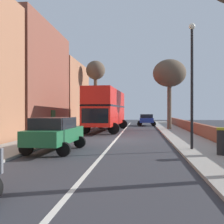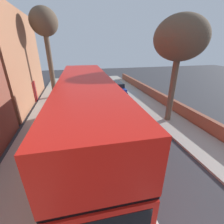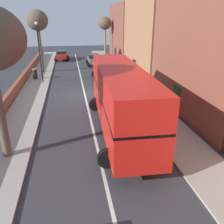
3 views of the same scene
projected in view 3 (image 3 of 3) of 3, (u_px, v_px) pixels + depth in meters
ground_plane at (85, 94)px, 22.28m from camera, size 84.00×84.00×0.00m
road_centre_line at (85, 94)px, 22.28m from camera, size 0.16×54.00×0.01m
sidewalk_left at (134, 91)px, 23.06m from camera, size 2.60×60.00×0.12m
sidewalk_right at (31, 96)px, 21.45m from camera, size 2.60×60.00×0.12m
terraced_houses_left at (173, 43)px, 21.98m from camera, size 4.07×47.52×10.02m
boundary_wall_right at (13, 93)px, 21.03m from camera, size 0.36×54.00×1.00m
double_decker_bus at (120, 96)px, 14.22m from camera, size 3.86×11.32×4.06m
parked_car_grey_left_0 at (94, 59)px, 35.58m from camera, size 2.45×4.10×1.62m
parked_car_green_left_2 at (102, 71)px, 27.55m from camera, size 2.50×4.61×1.71m
parked_car_red_right_4 at (62, 55)px, 39.79m from camera, size 2.46×4.26×1.60m
street_tree_left_0 at (105, 24)px, 39.42m from camera, size 2.26×2.26×6.83m
street_tree_right_3 at (37, 22)px, 28.63m from camera, size 2.59×2.59×7.63m
lamppost_right at (39, 48)px, 24.60m from camera, size 0.32×0.32×6.31m
litter_bin_right at (35, 74)px, 27.19m from camera, size 0.55×0.55×1.18m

